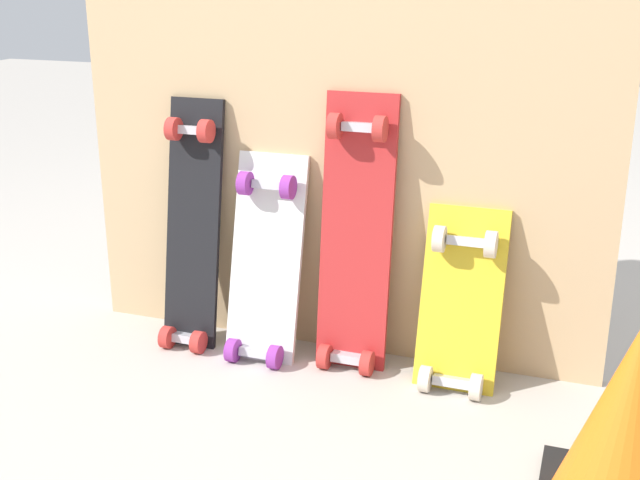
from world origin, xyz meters
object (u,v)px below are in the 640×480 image
skateboard_black (192,236)px  skateboard_white (265,269)px  traffic_cone (633,421)px  skateboard_red (355,245)px  skateboard_yellow (460,311)px

skateboard_black → skateboard_white: size_ratio=1.22×
skateboard_black → traffic_cone: size_ratio=1.76×
skateboard_white → skateboard_red: skateboard_red is taller
skateboard_red → skateboard_yellow: skateboard_red is taller
skateboard_red → traffic_cone: (0.72, -0.47, -0.13)m
traffic_cone → skateboard_red: bearing=146.7°
skateboard_yellow → traffic_cone: bearing=-46.5°
skateboard_black → traffic_cone: (1.21, -0.45, -0.11)m
skateboard_black → traffic_cone: 1.30m
skateboard_white → traffic_cone: skateboard_white is taller
traffic_cone → skateboard_white: bearing=155.6°
skateboard_black → skateboard_red: size_ratio=0.96×
skateboard_white → skateboard_red: size_ratio=0.78×
skateboard_red → traffic_cone: skateboard_red is taller
skateboard_red → skateboard_yellow: bearing=-5.2°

